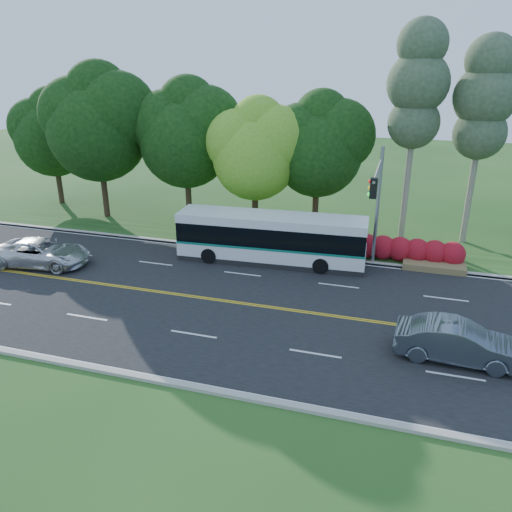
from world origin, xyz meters
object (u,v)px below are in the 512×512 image
(transit_bus, at_px, (271,239))
(sedan, at_px, (458,342))
(suv, at_px, (41,253))
(traffic_signal, at_px, (377,196))

(transit_bus, xyz_separation_m, sedan, (10.01, -8.08, -0.63))
(transit_bus, height_order, sedan, transit_bus)
(suv, bearing_deg, transit_bus, -77.66)
(traffic_signal, bearing_deg, suv, -167.92)
(sedan, xyz_separation_m, suv, (-22.88, 3.66, -0.04))
(transit_bus, xyz_separation_m, suv, (-12.87, -4.42, -0.67))
(sedan, distance_m, suv, 23.17)
(sedan, bearing_deg, suv, 83.24)
(transit_bus, bearing_deg, suv, -164.15)
(sedan, bearing_deg, traffic_signal, 30.24)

